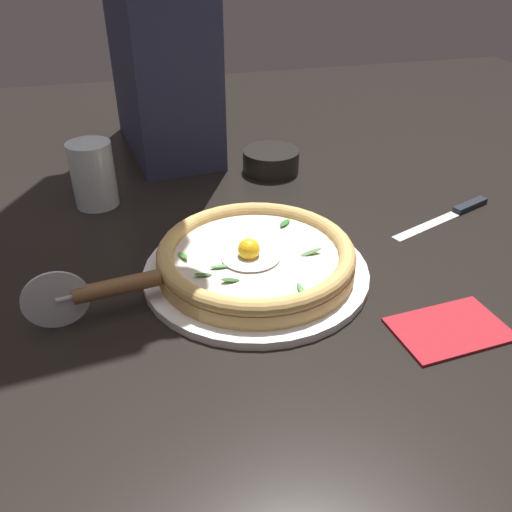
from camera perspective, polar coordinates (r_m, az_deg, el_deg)
name	(u,v)px	position (r m, az deg, el deg)	size (l,w,h in m)	color
ground_plane	(284,295)	(0.75, 3.08, -4.18)	(2.40, 2.40, 0.03)	black
pizza_plate	(256,271)	(0.76, 0.00, -1.66)	(0.32, 0.32, 0.01)	white
pizza	(256,256)	(0.75, -0.01, -0.04)	(0.28, 0.28, 0.06)	tan
side_bowl	(271,161)	(1.08, 1.61, 10.20)	(0.11, 0.11, 0.04)	black
pizza_cutter	(100,290)	(0.69, -16.40, -3.56)	(0.17, 0.04, 0.08)	silver
table_knife	(456,212)	(0.98, 20.67, 4.44)	(0.22, 0.10, 0.01)	silver
drinking_glass	(94,179)	(0.98, -17.03, 7.93)	(0.08, 0.08, 0.11)	silver
folded_napkin	(450,328)	(0.71, 20.12, -7.27)	(0.14, 0.09, 0.01)	maroon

